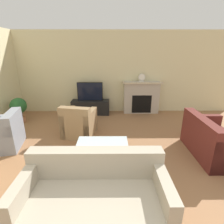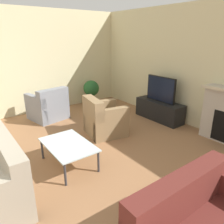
% 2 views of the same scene
% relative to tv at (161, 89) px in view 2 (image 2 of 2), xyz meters
% --- Properties ---
extents(wall_back, '(8.83, 0.06, 2.70)m').
position_rel_tv_xyz_m(wall_back, '(0.48, 0.33, 0.57)').
color(wall_back, beige).
rests_on(wall_back, ground_plane).
extents(wall_left, '(0.06, 8.18, 2.70)m').
position_rel_tv_xyz_m(wall_left, '(-2.47, -2.30, 0.57)').
color(wall_left, beige).
rests_on(wall_left, ground_plane).
extents(tv_stand, '(1.27, 0.43, 0.48)m').
position_rel_tv_xyz_m(tv_stand, '(-0.00, 0.00, -0.55)').
color(tv_stand, black).
rests_on(tv_stand, ground_plane).
extents(tv, '(0.84, 0.06, 0.62)m').
position_rel_tv_xyz_m(tv, '(0.00, 0.00, 0.00)').
color(tv, black).
rests_on(tv, tv_stand).
extents(armchair_by_window, '(0.93, 0.92, 0.82)m').
position_rel_tv_xyz_m(armchair_by_window, '(-1.71, -2.22, -0.48)').
color(armchair_by_window, gray).
rests_on(armchair_by_window, ground_plane).
extents(armchair_accent, '(0.87, 0.88, 0.82)m').
position_rel_tv_xyz_m(armchair_accent, '(-0.12, -1.61, -0.48)').
color(armchair_accent, '#8C704C').
rests_on(armchair_accent, ground_plane).
extents(coffee_table, '(0.99, 0.64, 0.38)m').
position_rel_tv_xyz_m(coffee_table, '(0.52, -2.76, -0.44)').
color(coffee_table, '#333338').
rests_on(coffee_table, ground_plane).
extents(potted_plant, '(0.47, 0.47, 0.76)m').
position_rel_tv_xyz_m(potted_plant, '(-2.06, -0.73, -0.32)').
color(potted_plant, '#AD704C').
rests_on(potted_plant, ground_plane).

